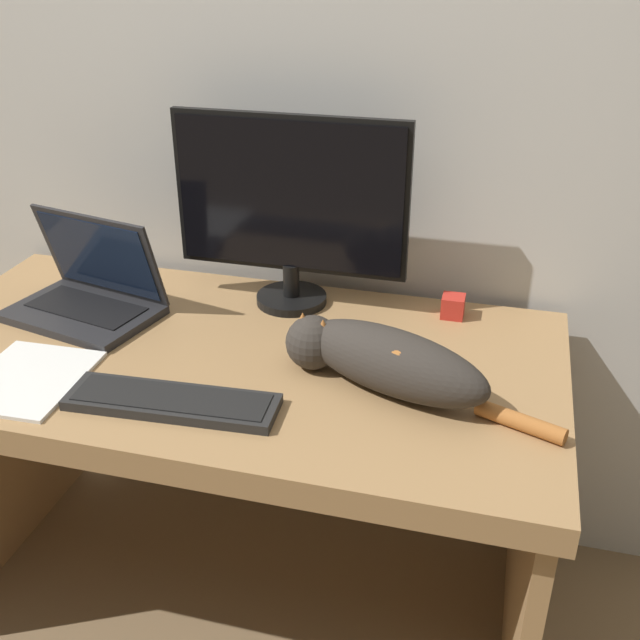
# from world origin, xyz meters

# --- Properties ---
(wall_back) EXTENTS (6.40, 0.06, 2.60)m
(wall_back) POSITION_xyz_m (0.00, 0.82, 1.30)
(wall_back) COLOR silver
(wall_back) RESTS_ON ground_plane
(desk) EXTENTS (1.45, 0.76, 0.74)m
(desk) POSITION_xyz_m (0.00, 0.38, 0.58)
(desk) COLOR #A37A4C
(desk) RESTS_ON ground_plane
(monitor) EXTENTS (0.56, 0.17, 0.46)m
(monitor) POSITION_xyz_m (0.07, 0.65, 0.98)
(monitor) COLOR black
(monitor) RESTS_ON desk
(laptop) EXTENTS (0.38, 0.30, 0.24)m
(laptop) POSITION_xyz_m (-0.38, 0.47, 0.79)
(laptop) COLOR #232326
(laptop) RESTS_ON desk
(external_keyboard) EXTENTS (0.42, 0.14, 0.02)m
(external_keyboard) POSITION_xyz_m (-0.02, 0.15, 0.75)
(external_keyboard) COLOR black
(external_keyboard) RESTS_ON desk
(cat) EXTENTS (0.57, 0.27, 0.13)m
(cat) POSITION_xyz_m (0.35, 0.32, 0.80)
(cat) COLOR #332D28
(cat) RESTS_ON desk
(paper_notepad) EXTENTS (0.23, 0.27, 0.01)m
(paper_notepad) POSITION_xyz_m (-0.35, 0.16, 0.74)
(paper_notepad) COLOR white
(paper_notepad) RESTS_ON desk
(small_toy) EXTENTS (0.05, 0.05, 0.05)m
(small_toy) POSITION_xyz_m (0.46, 0.67, 0.76)
(small_toy) COLOR red
(small_toy) RESTS_ON desk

